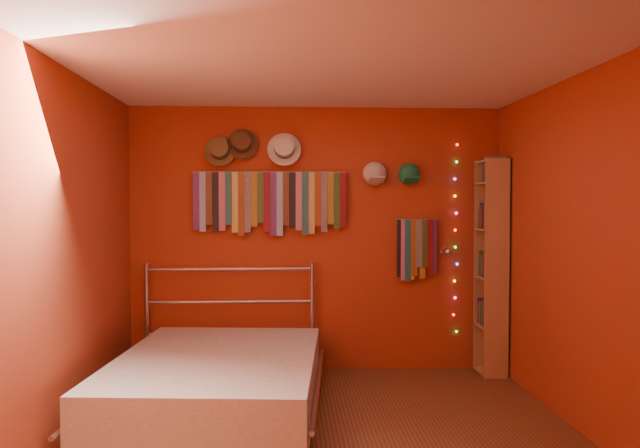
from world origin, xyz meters
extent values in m
plane|color=#54341D|center=(0.00, 0.00, 0.00)|extent=(3.50, 3.50, 0.00)
cube|color=#9D3619|center=(0.00, 1.75, 1.25)|extent=(3.50, 0.02, 2.50)
cube|color=#9D3619|center=(1.75, 0.00, 1.25)|extent=(0.02, 3.50, 2.50)
cube|color=#9D3619|center=(-1.75, 0.00, 1.25)|extent=(0.02, 3.50, 2.50)
cube|color=white|center=(0.00, 0.00, 2.50)|extent=(3.50, 3.50, 0.02)
cylinder|color=#B6B6BB|center=(-0.44, 1.70, 1.89)|extent=(1.45, 0.01, 0.01)
cube|color=#3B1A68|center=(-1.13, 1.69, 1.61)|extent=(0.06, 0.01, 0.54)
cube|color=#799AD7|center=(-1.07, 1.68, 1.61)|extent=(0.06, 0.01, 0.55)
cube|color=#51311B|center=(-1.01, 1.68, 1.64)|extent=(0.06, 0.01, 0.49)
cube|color=black|center=(-0.95, 1.69, 1.60)|extent=(0.06, 0.01, 0.56)
cube|color=#A7536F|center=(-0.89, 1.68, 1.61)|extent=(0.06, 0.01, 0.55)
cube|color=#175352|center=(-0.83, 1.68, 1.64)|extent=(0.06, 0.01, 0.49)
cube|color=#CCCF52|center=(-0.77, 1.69, 1.60)|extent=(0.06, 0.01, 0.56)
cube|color=brown|center=(-0.71, 1.68, 1.59)|extent=(0.06, 0.01, 0.60)
cube|color=#171252|center=(-0.65, 1.68, 1.60)|extent=(0.06, 0.01, 0.56)
cube|color=#956A1B|center=(-0.59, 1.69, 1.63)|extent=(0.06, 0.01, 0.51)
cube|color=#2D4F1F|center=(-0.53, 1.68, 1.65)|extent=(0.06, 0.01, 0.47)
cube|color=maroon|center=(-0.47, 1.68, 1.61)|extent=(0.06, 0.01, 0.56)
cube|color=#41175D|center=(-0.41, 1.69, 1.59)|extent=(0.06, 0.01, 0.60)
cube|color=#7B98DC|center=(-0.35, 1.68, 1.59)|extent=(0.06, 0.01, 0.60)
cube|color=#4C2719|center=(-0.29, 1.68, 1.64)|extent=(0.06, 0.01, 0.50)
cube|color=black|center=(-0.23, 1.69, 1.62)|extent=(0.06, 0.01, 0.52)
cube|color=#AC566F|center=(-0.17, 1.68, 1.61)|extent=(0.06, 0.01, 0.55)
cube|color=#194F5A|center=(-0.11, 1.68, 1.59)|extent=(0.06, 0.01, 0.59)
cube|color=tan|center=(-0.05, 1.69, 1.60)|extent=(0.06, 0.01, 0.58)
cube|color=maroon|center=(0.01, 1.68, 1.63)|extent=(0.06, 0.01, 0.51)
cube|color=navy|center=(0.07, 1.68, 1.61)|extent=(0.06, 0.01, 0.56)
cube|color=olive|center=(0.13, 1.69, 1.64)|extent=(0.06, 0.01, 0.49)
cube|color=#20491D|center=(0.19, 1.68, 1.62)|extent=(0.06, 0.01, 0.53)
cube|color=#64100F|center=(0.24, 1.68, 1.63)|extent=(0.06, 0.01, 0.51)
cylinder|color=#B6B6BB|center=(0.95, 1.70, 1.44)|extent=(0.40, 0.01, 0.01)
cube|color=black|center=(0.79, 1.69, 1.17)|extent=(0.06, 0.01, 0.55)
cube|color=#B25988|center=(0.82, 1.68, 1.15)|extent=(0.06, 0.01, 0.58)
cube|color=#185756|center=(0.86, 1.68, 1.15)|extent=(0.06, 0.01, 0.58)
cube|color=gold|center=(0.89, 1.69, 1.15)|extent=(0.06, 0.01, 0.57)
cube|color=brown|center=(0.93, 1.68, 1.17)|extent=(0.06, 0.01, 0.54)
cube|color=#122251|center=(0.97, 1.68, 1.21)|extent=(0.06, 0.01, 0.45)
cube|color=olive|center=(1.00, 1.69, 1.16)|extent=(0.06, 0.01, 0.56)
cube|color=#254E1F|center=(1.04, 1.68, 1.21)|extent=(0.06, 0.01, 0.46)
cube|color=#5E110E|center=(1.07, 1.68, 1.18)|extent=(0.06, 0.01, 0.51)
cube|color=#381861|center=(1.11, 1.69, 1.18)|extent=(0.06, 0.01, 0.52)
cylinder|color=brown|center=(-0.90, 1.69, 2.08)|extent=(0.29, 0.07, 0.28)
cylinder|color=brown|center=(-0.90, 1.64, 2.09)|extent=(0.17, 0.14, 0.19)
cylinder|color=#332314|center=(-0.90, 1.67, 2.08)|extent=(0.18, 0.06, 0.18)
cylinder|color=#4F331C|center=(-0.70, 1.69, 2.14)|extent=(0.29, 0.07, 0.28)
cylinder|color=#4F331C|center=(-0.70, 1.64, 2.16)|extent=(0.17, 0.14, 0.19)
cylinder|color=black|center=(-0.70, 1.67, 2.15)|extent=(0.17, 0.06, 0.18)
cylinder|color=silver|center=(-0.31, 1.69, 2.10)|extent=(0.31, 0.08, 0.31)
cylinder|color=silver|center=(-0.31, 1.64, 2.11)|extent=(0.18, 0.16, 0.21)
cylinder|color=black|center=(-0.31, 1.66, 2.10)|extent=(0.19, 0.06, 0.19)
ellipsoid|color=silver|center=(0.54, 1.70, 1.87)|extent=(0.20, 0.15, 0.20)
cube|color=silver|center=(0.54, 1.58, 1.81)|extent=(0.15, 0.11, 0.06)
ellipsoid|color=#1B7D4B|center=(0.87, 1.70, 1.87)|extent=(0.19, 0.14, 0.19)
cube|color=#1B7D4B|center=(0.87, 1.58, 1.81)|extent=(0.14, 0.10, 0.06)
sphere|color=#FF3333|center=(1.33, 1.71, 2.15)|extent=(0.02, 0.02, 0.02)
sphere|color=#33FF4C|center=(1.33, 1.71, 1.99)|extent=(0.02, 0.02, 0.02)
sphere|color=#4C66FF|center=(1.31, 1.71, 1.83)|extent=(0.02, 0.02, 0.02)
sphere|color=yellow|center=(1.32, 1.71, 1.66)|extent=(0.02, 0.02, 0.02)
sphere|color=#FF4CCC|center=(1.33, 1.71, 1.50)|extent=(0.02, 0.02, 0.02)
sphere|color=#FF3333|center=(1.32, 1.71, 1.34)|extent=(0.02, 0.02, 0.02)
sphere|color=#33FF4C|center=(1.32, 1.71, 1.18)|extent=(0.02, 0.02, 0.02)
sphere|color=#4C66FF|center=(1.34, 1.71, 1.01)|extent=(0.02, 0.02, 0.02)
sphere|color=yellow|center=(1.32, 1.71, 0.85)|extent=(0.02, 0.02, 0.02)
sphere|color=#FF4CCC|center=(1.33, 1.71, 0.69)|extent=(0.02, 0.02, 0.02)
sphere|color=#FF3333|center=(1.31, 1.71, 0.53)|extent=(0.02, 0.02, 0.02)
sphere|color=#33FF4C|center=(1.34, 1.71, 0.36)|extent=(0.02, 0.02, 0.02)
cylinder|color=#B6B6BB|center=(1.20, 1.73, 1.13)|extent=(0.03, 0.03, 0.03)
cylinder|color=#B6B6BB|center=(1.20, 1.62, 1.15)|extent=(0.01, 0.24, 0.07)
sphere|color=white|center=(1.20, 1.50, 1.15)|extent=(0.06, 0.06, 0.06)
cube|color=#AA734C|center=(1.62, 1.37, 1.00)|extent=(0.24, 0.02, 2.00)
cube|color=#AA734C|center=(1.62, 1.69, 1.00)|extent=(0.24, 0.02, 2.00)
cube|color=#AA734C|center=(1.74, 1.53, 1.00)|extent=(0.02, 0.34, 2.00)
cube|color=#AA734C|center=(1.62, 1.53, 0.02)|extent=(0.24, 0.32, 0.02)
cube|color=#AA734C|center=(1.62, 1.53, 0.45)|extent=(0.24, 0.32, 0.02)
cube|color=#AA734C|center=(1.62, 1.53, 0.90)|extent=(0.24, 0.32, 0.02)
cube|color=#AA734C|center=(1.62, 1.53, 1.35)|extent=(0.24, 0.32, 0.02)
cube|color=#AA734C|center=(1.62, 1.53, 1.78)|extent=(0.24, 0.32, 0.02)
cube|color=#AA734C|center=(1.62, 1.53, 1.98)|extent=(0.24, 0.32, 0.02)
cylinder|color=#B6B6BB|center=(-1.58, 1.65, 0.52)|extent=(0.04, 0.04, 1.04)
cylinder|color=#B6B6BB|center=(-0.05, 1.65, 0.52)|extent=(0.04, 0.04, 1.04)
cylinder|color=#B6B6BB|center=(-0.81, 1.65, 0.38)|extent=(1.53, 0.03, 0.03)
cylinder|color=#B6B6BB|center=(-0.81, 1.65, 0.68)|extent=(1.53, 0.03, 0.03)
cylinder|color=#B6B6BB|center=(-0.81, 1.65, 0.98)|extent=(1.53, 0.03, 0.03)
cube|color=#B3AEA1|center=(-0.81, 0.56, 0.24)|extent=(1.64, 2.20, 0.42)
cylinder|color=#B6B6BB|center=(-1.58, 0.56, 0.22)|extent=(0.21, 2.07, 0.03)
cylinder|color=#B6B6BB|center=(-0.05, 0.56, 0.22)|extent=(0.21, 2.07, 0.03)
camera|label=1|loc=(-0.29, -4.15, 1.60)|focal=35.00mm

